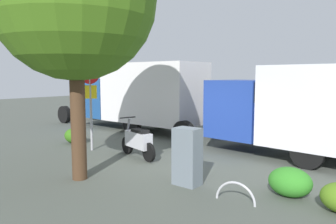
{
  "coord_description": "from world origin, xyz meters",
  "views": [
    {
      "loc": [
        -5.89,
        7.0,
        2.51
      ],
      "look_at": [
        0.81,
        -0.86,
        1.36
      ],
      "focal_mm": 35.15,
      "sensor_mm": 36.0,
      "label": 1
    }
  ],
  "objects_px": {
    "box_truck_near": "(301,107)",
    "box_truck_far": "(139,94)",
    "bike_rack_hoop": "(235,202)",
    "motorcycle": "(138,141)",
    "utility_cabinet": "(187,157)",
    "stop_sign": "(90,91)"
  },
  "relations": [
    {
      "from": "box_truck_near",
      "to": "box_truck_far",
      "type": "distance_m",
      "value": 7.55
    },
    {
      "from": "bike_rack_hoop",
      "to": "box_truck_far",
      "type": "bearing_deg",
      "value": -32.59
    },
    {
      "from": "motorcycle",
      "to": "bike_rack_hoop",
      "type": "bearing_deg",
      "value": 175.56
    },
    {
      "from": "utility_cabinet",
      "to": "bike_rack_hoop",
      "type": "height_order",
      "value": "utility_cabinet"
    },
    {
      "from": "box_truck_far",
      "to": "stop_sign",
      "type": "distance_m",
      "value": 4.43
    },
    {
      "from": "box_truck_near",
      "to": "motorcycle",
      "type": "xyz_separation_m",
      "value": [
        3.79,
        3.1,
        -1.05
      ]
    },
    {
      "from": "box_truck_far",
      "to": "stop_sign",
      "type": "xyz_separation_m",
      "value": [
        -1.82,
        4.02,
        0.32
      ]
    },
    {
      "from": "box_truck_far",
      "to": "utility_cabinet",
      "type": "relative_size",
      "value": 6.25
    },
    {
      "from": "stop_sign",
      "to": "utility_cabinet",
      "type": "height_order",
      "value": "stop_sign"
    },
    {
      "from": "stop_sign",
      "to": "box_truck_near",
      "type": "bearing_deg",
      "value": -149.11
    },
    {
      "from": "utility_cabinet",
      "to": "stop_sign",
      "type": "bearing_deg",
      "value": -8.87
    },
    {
      "from": "motorcycle",
      "to": "box_truck_far",
      "type": "bearing_deg",
      "value": -32.06
    },
    {
      "from": "box_truck_near",
      "to": "motorcycle",
      "type": "bearing_deg",
      "value": 41.65
    },
    {
      "from": "motorcycle",
      "to": "utility_cabinet",
      "type": "distance_m",
      "value": 2.84
    },
    {
      "from": "box_truck_near",
      "to": "utility_cabinet",
      "type": "relative_size",
      "value": 5.44
    },
    {
      "from": "bike_rack_hoop",
      "to": "stop_sign",
      "type": "bearing_deg",
      "value": -8.95
    },
    {
      "from": "stop_sign",
      "to": "bike_rack_hoop",
      "type": "height_order",
      "value": "stop_sign"
    },
    {
      "from": "stop_sign",
      "to": "box_truck_far",
      "type": "bearing_deg",
      "value": -65.65
    },
    {
      "from": "box_truck_far",
      "to": "utility_cabinet",
      "type": "bearing_deg",
      "value": 142.43
    },
    {
      "from": "box_truck_far",
      "to": "stop_sign",
      "type": "relative_size",
      "value": 2.77
    },
    {
      "from": "box_truck_near",
      "to": "stop_sign",
      "type": "xyz_separation_m",
      "value": [
        5.7,
        3.41,
        0.42
      ]
    },
    {
      "from": "box_truck_near",
      "to": "utility_cabinet",
      "type": "bearing_deg",
      "value": 76.9
    }
  ]
}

